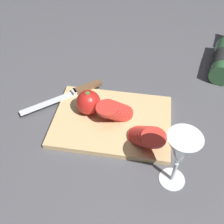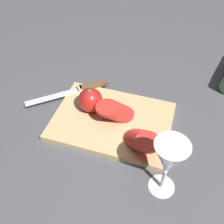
# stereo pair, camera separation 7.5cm
# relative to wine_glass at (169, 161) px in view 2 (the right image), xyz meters

# --- Properties ---
(ground_plane) EXTENTS (3.00, 3.00, 0.00)m
(ground_plane) POSITION_rel_wine_glass_xyz_m (-0.20, 0.20, -0.12)
(ground_plane) COLOR #4C4C51
(cutting_board) EXTENTS (0.34, 0.25, 0.02)m
(cutting_board) POSITION_rel_wine_glass_xyz_m (-0.18, 0.16, -0.11)
(cutting_board) COLOR tan
(cutting_board) RESTS_ON ground_plane
(wine_glass) EXTENTS (0.08, 0.08, 0.17)m
(wine_glass) POSITION_rel_wine_glass_xyz_m (0.00, 0.00, 0.00)
(wine_glass) COLOR silver
(wine_glass) RESTS_ON ground_plane
(whole_tomato) EXTENTS (0.07, 0.07, 0.07)m
(whole_tomato) POSITION_rel_wine_glass_xyz_m (-0.25, 0.18, -0.06)
(whole_tomato) COLOR red
(whole_tomato) RESTS_ON cutting_board
(knife) EXTENTS (0.23, 0.19, 0.01)m
(knife) POSITION_rel_wine_glass_xyz_m (-0.30, 0.26, -0.09)
(knife) COLOR silver
(knife) RESTS_ON cutting_board
(tomato_slice_stack_near) EXTENTS (0.10, 0.10, 0.06)m
(tomato_slice_stack_near) POSITION_rel_wine_glass_xyz_m (-0.17, 0.17, -0.07)
(tomato_slice_stack_near) COLOR red
(tomato_slice_stack_near) RESTS_ON cutting_board
(tomato_slice_stack_far) EXTENTS (0.10, 0.10, 0.06)m
(tomato_slice_stack_far) POSITION_rel_wine_glass_xyz_m (-0.07, 0.09, -0.07)
(tomato_slice_stack_far) COLOR red
(tomato_slice_stack_far) RESTS_ON cutting_board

